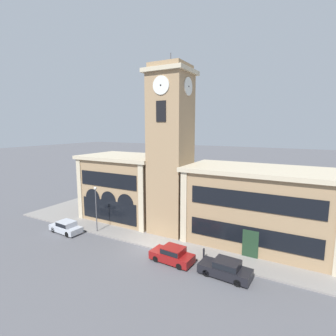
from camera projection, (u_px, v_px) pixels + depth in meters
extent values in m
plane|color=#56565B|center=(147.00, 248.00, 27.47)|extent=(300.00, 300.00, 0.00)
cube|color=gray|center=(174.00, 228.00, 32.78)|extent=(42.65, 12.29, 0.15)
cube|color=#9E7F5B|center=(171.00, 156.00, 30.48)|extent=(4.23, 4.23, 18.39)
cube|color=beige|center=(171.00, 72.00, 29.03)|extent=(4.93, 4.93, 0.45)
cube|color=#9E7F5B|center=(171.00, 67.00, 28.95)|extent=(3.89, 3.89, 0.60)
cylinder|color=#4C4C51|center=(171.00, 58.00, 28.81)|extent=(0.10, 0.10, 1.20)
cylinder|color=silver|center=(161.00, 85.00, 27.42)|extent=(1.96, 0.10, 1.96)
cylinder|color=black|center=(161.00, 85.00, 27.36)|extent=(0.16, 0.04, 0.16)
cylinder|color=silver|center=(188.00, 86.00, 28.26)|extent=(0.10, 1.96, 1.96)
cylinder|color=black|center=(189.00, 86.00, 28.23)|extent=(0.04, 0.16, 0.16)
cube|color=black|center=(161.00, 111.00, 27.84)|extent=(1.18, 0.10, 2.20)
cube|color=#9E7F5B|center=(126.00, 188.00, 36.30)|extent=(10.79, 7.29, 8.34)
cube|color=beige|center=(125.00, 157.00, 35.62)|extent=(11.49, 7.99, 0.45)
cube|color=beige|center=(80.00, 190.00, 35.49)|extent=(0.70, 0.16, 8.34)
cube|color=beige|center=(141.00, 199.00, 30.69)|extent=(0.70, 0.16, 8.34)
cube|color=black|center=(108.00, 180.00, 32.83)|extent=(8.85, 0.10, 1.83)
cube|color=black|center=(109.00, 211.00, 33.45)|extent=(8.63, 0.10, 2.67)
cylinder|color=black|center=(93.00, 198.00, 34.51)|extent=(2.37, 0.06, 2.37)
cylinder|color=black|center=(108.00, 201.00, 33.23)|extent=(2.37, 0.06, 2.37)
cylinder|color=black|center=(125.00, 203.00, 31.95)|extent=(2.37, 0.06, 2.37)
cube|color=#9E7F5B|center=(259.00, 209.00, 27.92)|extent=(14.91, 7.29, 7.90)
cube|color=beige|center=(261.00, 170.00, 27.28)|extent=(15.61, 7.99, 0.45)
cube|color=beige|center=(184.00, 208.00, 28.09)|extent=(0.70, 0.16, 7.90)
cube|color=black|center=(253.00, 201.00, 24.46)|extent=(12.23, 0.10, 1.74)
cube|color=#1E3823|center=(250.00, 244.00, 25.11)|extent=(1.50, 0.12, 2.84)
cube|color=black|center=(251.00, 236.00, 24.99)|extent=(12.23, 0.10, 1.77)
cube|color=#B2B7C1|center=(66.00, 228.00, 31.44)|extent=(4.27, 2.02, 0.67)
cube|color=#B2B7C1|center=(66.00, 224.00, 31.26)|extent=(2.10, 1.71, 0.59)
cube|color=black|center=(66.00, 224.00, 31.26)|extent=(2.02, 1.74, 0.44)
cylinder|color=black|center=(54.00, 230.00, 31.52)|extent=(0.67, 0.26, 0.66)
cylinder|color=black|center=(65.00, 226.00, 32.80)|extent=(0.67, 0.26, 0.66)
cylinder|color=black|center=(67.00, 234.00, 30.15)|extent=(0.67, 0.26, 0.66)
cylinder|color=black|center=(78.00, 230.00, 31.43)|extent=(0.67, 0.26, 0.66)
cube|color=maroon|center=(172.00, 256.00, 24.57)|extent=(4.20, 2.06, 0.75)
cube|color=maroon|center=(173.00, 250.00, 24.38)|extent=(2.06, 1.75, 0.60)
cube|color=black|center=(173.00, 250.00, 24.38)|extent=(1.99, 1.78, 0.45)
cylinder|color=black|center=(156.00, 259.00, 24.62)|extent=(0.62, 0.26, 0.61)
cylinder|color=black|center=(165.00, 252.00, 25.94)|extent=(0.62, 0.26, 0.61)
cylinder|color=black|center=(179.00, 266.00, 23.27)|extent=(0.62, 0.26, 0.61)
cylinder|color=black|center=(188.00, 259.00, 24.59)|extent=(0.62, 0.26, 0.61)
cube|color=black|center=(225.00, 271.00, 22.15)|extent=(4.47, 2.08, 0.75)
cube|color=black|center=(227.00, 264.00, 21.95)|extent=(2.19, 1.76, 0.58)
cube|color=black|center=(227.00, 264.00, 21.95)|extent=(2.11, 1.79, 0.43)
cylinder|color=black|center=(206.00, 273.00, 22.24)|extent=(0.63, 0.26, 0.61)
cylinder|color=black|center=(213.00, 265.00, 23.56)|extent=(0.63, 0.26, 0.61)
cylinder|color=black|center=(237.00, 283.00, 20.80)|extent=(0.63, 0.26, 0.61)
cylinder|color=black|center=(243.00, 274.00, 22.13)|extent=(0.63, 0.26, 0.61)
cylinder|color=#4C4C51|center=(96.00, 211.00, 31.20)|extent=(0.12, 0.12, 5.11)
sphere|color=silver|center=(95.00, 188.00, 30.78)|extent=(0.36, 0.36, 0.36)
cylinder|color=black|center=(204.00, 254.00, 24.92)|extent=(0.18, 0.18, 0.90)
sphere|color=black|center=(204.00, 249.00, 24.83)|extent=(0.16, 0.16, 0.16)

